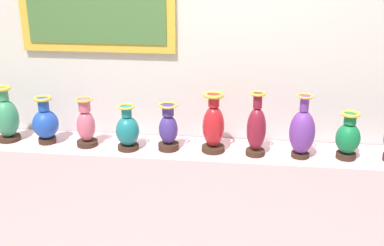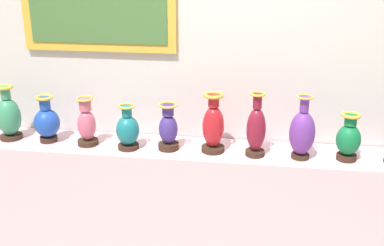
{
  "view_description": "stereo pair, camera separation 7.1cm",
  "coord_description": "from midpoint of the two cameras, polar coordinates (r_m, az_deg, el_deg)",
  "views": [
    {
      "loc": [
        0.36,
        -2.98,
        2.1
      ],
      "look_at": [
        0.0,
        0.0,
        1.0
      ],
      "focal_mm": 44.46,
      "sensor_mm": 36.0,
      "label": 1
    },
    {
      "loc": [
        0.43,
        -2.97,
        2.1
      ],
      "look_at": [
        0.0,
        0.0,
        1.0
      ],
      "focal_mm": 44.46,
      "sensor_mm": 36.0,
      "label": 2
    }
  ],
  "objects": [
    {
      "name": "vase_jade",
      "position": [
        3.6,
        -21.89,
        0.56
      ],
      "size": [
        0.17,
        0.17,
        0.39
      ],
      "color": "#382319",
      "rests_on": "display_shelf"
    },
    {
      "name": "vase_sapphire",
      "position": [
        3.47,
        -17.74,
        0.01
      ],
      "size": [
        0.18,
        0.18,
        0.34
      ],
      "color": "#382319",
      "rests_on": "display_shelf"
    },
    {
      "name": "back_wall",
      "position": [
        3.33,
        -0.26,
        8.63
      ],
      "size": [
        5.45,
        0.14,
        2.87
      ],
      "color": "silver",
      "rests_on": "ground_plane"
    },
    {
      "name": "vase_indigo",
      "position": [
        3.2,
        -3.5,
        -0.79
      ],
      "size": [
        0.14,
        0.14,
        0.32
      ],
      "color": "#382319",
      "rests_on": "display_shelf"
    },
    {
      "name": "vase_rose",
      "position": [
        3.34,
        -13.2,
        -0.27
      ],
      "size": [
        0.14,
        0.14,
        0.34
      ],
      "color": "#382319",
      "rests_on": "display_shelf"
    },
    {
      "name": "vase_violet",
      "position": [
        3.14,
        12.44,
        -1.02
      ],
      "size": [
        0.16,
        0.16,
        0.42
      ],
      "color": "#382319",
      "rests_on": "display_shelf"
    },
    {
      "name": "display_shelf",
      "position": [
        3.44,
        -0.6,
        -9.33
      ],
      "size": [
        3.6,
        0.42,
        0.82
      ],
      "primitive_type": "cube",
      "color": "beige",
      "rests_on": "ground_plane"
    },
    {
      "name": "vase_emerald",
      "position": [
        3.2,
        17.6,
        -1.69
      ],
      "size": [
        0.16,
        0.16,
        0.31
      ],
      "color": "#382319",
      "rests_on": "display_shelf"
    },
    {
      "name": "vase_teal",
      "position": [
        3.23,
        -8.37,
        -0.93
      ],
      "size": [
        0.16,
        0.16,
        0.31
      ],
      "color": "#382319",
      "rests_on": "display_shelf"
    },
    {
      "name": "vase_crimson",
      "position": [
        3.15,
        1.94,
        -0.35
      ],
      "size": [
        0.15,
        0.15,
        0.41
      ],
      "color": "#382319",
      "rests_on": "display_shelf"
    },
    {
      "name": "vase_burgundy",
      "position": [
        3.12,
        7.08,
        -0.72
      ],
      "size": [
        0.13,
        0.13,
        0.43
      ],
      "color": "#382319",
      "rests_on": "display_shelf"
    }
  ]
}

